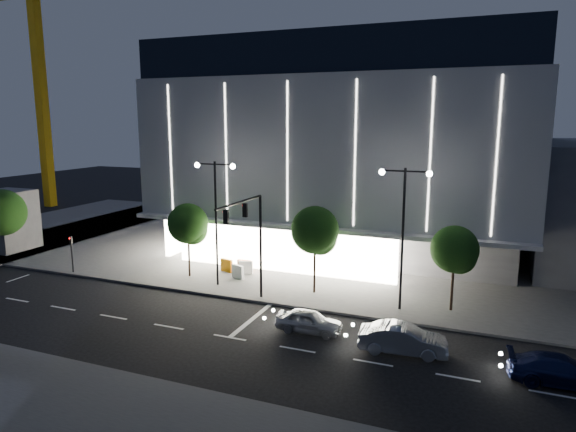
% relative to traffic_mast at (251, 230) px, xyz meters
% --- Properties ---
extents(ground, '(160.00, 160.00, 0.00)m').
position_rel_traffic_mast_xyz_m(ground, '(-1.00, -3.34, -5.03)').
color(ground, black).
rests_on(ground, ground).
extents(sidewalk_museum, '(70.00, 40.00, 0.15)m').
position_rel_traffic_mast_xyz_m(sidewalk_museum, '(4.00, 20.66, -4.95)').
color(sidewalk_museum, '#474747').
rests_on(sidewalk_museum, ground).
extents(museum, '(30.00, 25.80, 18.00)m').
position_rel_traffic_mast_xyz_m(museum, '(1.98, 18.97, 4.25)').
color(museum, '#4C4C51').
rests_on(museum, ground).
extents(traffic_mast, '(0.33, 5.89, 7.07)m').
position_rel_traffic_mast_xyz_m(traffic_mast, '(0.00, 0.00, 0.00)').
color(traffic_mast, black).
rests_on(traffic_mast, ground).
extents(street_lamp_west, '(3.16, 0.36, 9.00)m').
position_rel_traffic_mast_xyz_m(street_lamp_west, '(-4.00, 2.66, 0.93)').
color(street_lamp_west, black).
rests_on(street_lamp_west, ground).
extents(street_lamp_east, '(3.16, 0.36, 9.00)m').
position_rel_traffic_mast_xyz_m(street_lamp_east, '(9.00, 2.66, 0.93)').
color(street_lamp_east, black).
rests_on(street_lamp_east, ground).
extents(ped_signal_far, '(0.22, 0.24, 3.00)m').
position_rel_traffic_mast_xyz_m(ped_signal_far, '(-16.00, 1.16, -3.14)').
color(ped_signal_far, black).
rests_on(ped_signal_far, ground).
extents(tower_crane, '(32.00, 2.00, 28.50)m').
position_rel_traffic_mast_xyz_m(tower_crane, '(-41.92, 24.66, 15.48)').
color(tower_crane, gold).
rests_on(tower_crane, ground).
extents(tree_left, '(3.02, 3.02, 5.72)m').
position_rel_traffic_mast_xyz_m(tree_left, '(-6.97, 3.68, -0.99)').
color(tree_left, black).
rests_on(tree_left, ground).
extents(tree_mid, '(3.25, 3.25, 6.15)m').
position_rel_traffic_mast_xyz_m(tree_mid, '(3.03, 3.68, -0.69)').
color(tree_mid, black).
rests_on(tree_mid, ground).
extents(tree_right, '(2.91, 2.91, 5.51)m').
position_rel_traffic_mast_xyz_m(tree_right, '(12.03, 3.68, -1.14)').
color(tree_right, black).
rests_on(tree_right, ground).
extents(car_lead, '(3.81, 1.57, 1.29)m').
position_rel_traffic_mast_xyz_m(car_lead, '(4.80, -2.49, -4.38)').
color(car_lead, '#A4A7AC').
rests_on(car_lead, ground).
extents(car_second, '(4.62, 2.02, 1.48)m').
position_rel_traffic_mast_xyz_m(car_second, '(10.16, -3.17, -4.29)').
color(car_second, '#B8BCC1').
rests_on(car_second, ground).
extents(car_third, '(4.70, 2.24, 1.32)m').
position_rel_traffic_mast_xyz_m(car_third, '(17.34, -3.68, -4.37)').
color(car_third, '#121A47').
rests_on(car_third, ground).
extents(barrier_a, '(1.10, 0.27, 1.00)m').
position_rel_traffic_mast_xyz_m(barrier_a, '(-3.53, 5.95, -4.38)').
color(barrier_a, '#ED440D').
rests_on(barrier_a, sidewalk_museum).
extents(barrier_b, '(1.12, 0.61, 1.00)m').
position_rel_traffic_mast_xyz_m(barrier_b, '(-3.36, 4.55, -4.38)').
color(barrier_b, white).
rests_on(barrier_b, sidewalk_museum).
extents(barrier_c, '(1.12, 0.57, 1.00)m').
position_rel_traffic_mast_xyz_m(barrier_c, '(-4.93, 5.70, -4.38)').
color(barrier_c, orange).
rests_on(barrier_c, sidewalk_museum).
extents(barrier_d, '(1.13, 0.52, 1.00)m').
position_rel_traffic_mast_xyz_m(barrier_d, '(-3.33, 5.78, -4.38)').
color(barrier_d, silver).
rests_on(barrier_d, sidewalk_museum).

